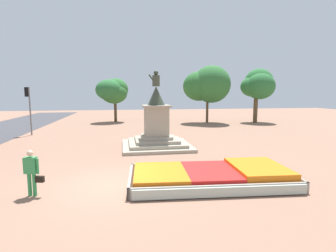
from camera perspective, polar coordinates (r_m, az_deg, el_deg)
ground_plane at (r=10.73m, az=-11.86°, el=-12.51°), size 95.29×95.29×0.00m
flower_planter at (r=10.87m, az=9.75°, el=-10.68°), size 6.67×3.68×0.65m
statue_monument at (r=17.43m, az=-2.56°, el=-0.96°), size 4.47×4.47×5.05m
traffic_light_far_corner at (r=25.25m, az=-28.09°, el=4.63°), size 0.42×0.31×4.10m
pedestrian_with_handbag at (r=10.36m, az=-27.54°, el=-8.58°), size 0.72×0.31×1.63m
park_tree_far_left at (r=34.36m, az=18.99°, el=8.46°), size 4.11×3.96×6.62m
park_tree_behind_statue at (r=32.17m, az=8.72°, el=8.83°), size 5.52×4.98×6.85m
park_tree_far_right at (r=33.54m, az=-11.90°, el=7.51°), size 3.98×3.95×5.43m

